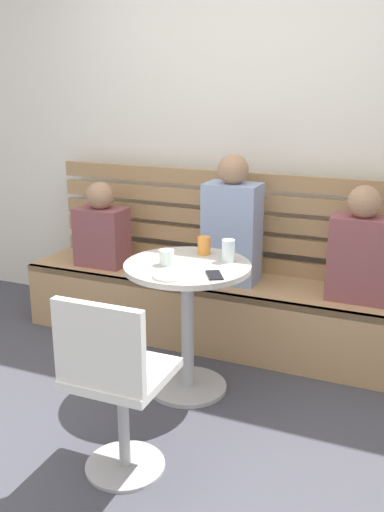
{
  "coord_description": "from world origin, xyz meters",
  "views": [
    {
      "loc": [
        1.22,
        -2.11,
        1.67
      ],
      "look_at": [
        0.02,
        0.66,
        0.75
      ],
      "focal_mm": 40.51,
      "sensor_mm": 36.0,
      "label": 1
    }
  ],
  "objects": [
    {
      "name": "cafe_table",
      "position": [
        0.04,
        0.55,
        0.52
      ],
      "size": [
        0.68,
        0.68,
        0.74
      ],
      "color": "#ADADB2",
      "rests_on": "ground"
    },
    {
      "name": "cup_tumbler_orange",
      "position": [
        0.06,
        0.75,
        0.79
      ],
      "size": [
        0.07,
        0.07,
        0.1
      ],
      "primitive_type": "cylinder",
      "color": "orange",
      "rests_on": "cafe_table"
    },
    {
      "name": "back_wall",
      "position": [
        0.0,
        1.64,
        1.45
      ],
      "size": [
        5.2,
        0.1,
        2.9
      ],
      "primitive_type": "cube",
      "color": "silver",
      "rests_on": "ground"
    },
    {
      "name": "person_child_left",
      "position": [
        0.85,
        1.19,
        0.74
      ],
      "size": [
        0.34,
        0.22,
        0.67
      ],
      "color": "brown",
      "rests_on": "booth_bench"
    },
    {
      "name": "cup_glass_short",
      "position": [
        -0.05,
        0.49,
        0.78
      ],
      "size": [
        0.08,
        0.08,
        0.08
      ],
      "primitive_type": "cylinder",
      "color": "silver",
      "rests_on": "cafe_table"
    },
    {
      "name": "plate_small",
      "position": [
        0.05,
        0.32,
        0.75
      ],
      "size": [
        0.17,
        0.17,
        0.01
      ],
      "primitive_type": "cylinder",
      "color": "white",
      "rests_on": "cafe_table"
    },
    {
      "name": "white_chair",
      "position": [
        0.07,
        -0.27,
        0.46
      ],
      "size": [
        0.41,
        0.41,
        0.85
      ],
      "color": "#ADADB2",
      "rests_on": "ground"
    },
    {
      "name": "booth_backrest",
      "position": [
        0.0,
        1.44,
        0.78
      ],
      "size": [
        2.65,
        0.04,
        0.66
      ],
      "color": "#A68157",
      "rests_on": "booth_bench"
    },
    {
      "name": "person_adult",
      "position": [
        0.06,
        1.2,
        0.81
      ],
      "size": [
        0.34,
        0.22,
        0.81
      ],
      "color": "#8C9EC6",
      "rests_on": "booth_bench"
    },
    {
      "name": "ground",
      "position": [
        0.0,
        0.0,
        0.0
      ],
      "size": [
        8.0,
        8.0,
        0.0
      ],
      "primitive_type": "plane",
      "color": "#42424C"
    },
    {
      "name": "booth_bench",
      "position": [
        0.0,
        1.2,
        0.22
      ],
      "size": [
        2.7,
        0.52,
        0.44
      ],
      "color": "tan",
      "rests_on": "ground"
    },
    {
      "name": "person_child_middle",
      "position": [
        -0.87,
        1.16,
        0.69
      ],
      "size": [
        0.34,
        0.22,
        0.58
      ],
      "color": "brown",
      "rests_on": "booth_bench"
    },
    {
      "name": "phone_on_table",
      "position": [
        0.25,
        0.42,
        0.74
      ],
      "size": [
        0.13,
        0.16,
        0.01
      ],
      "primitive_type": "cube",
      "rotation": [
        0.0,
        0.0,
        0.54
      ],
      "color": "black",
      "rests_on": "cafe_table"
    },
    {
      "name": "cup_glass_tall",
      "position": [
        0.23,
        0.68,
        0.8
      ],
      "size": [
        0.07,
        0.07,
        0.12
      ],
      "primitive_type": "cylinder",
      "color": "silver",
      "rests_on": "cafe_table"
    }
  ]
}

